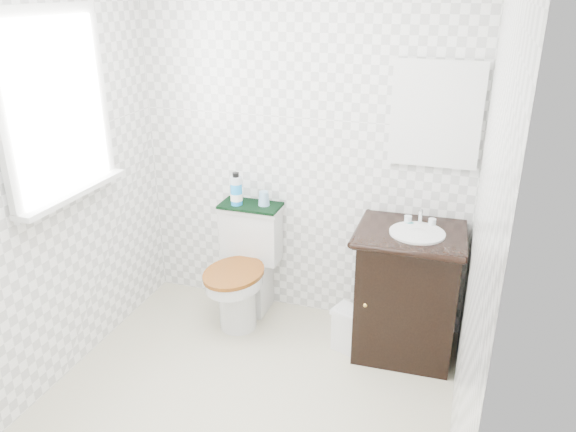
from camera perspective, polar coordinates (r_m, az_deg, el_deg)
The scene contains 14 objects.
floor at distance 3.20m, azimuth -5.48°, elevation -19.78°, with size 2.40×2.40×0.00m, color beige.
wall_back at distance 3.62m, azimuth 1.42°, elevation 7.33°, with size 2.40×2.40×0.00m, color white.
wall_front at distance 1.68m, azimuth -24.11°, elevation -14.07°, with size 2.40×2.40×0.00m, color white.
wall_left at distance 3.16m, azimuth -25.00°, elevation 2.89°, with size 2.40×2.40×0.00m, color white.
wall_right at distance 2.35m, azimuth 18.84°, elevation -2.55°, with size 2.40×2.40×0.00m, color white.
window at distance 3.23m, azimuth -22.67°, elevation 10.15°, with size 0.02×0.70×0.90m, color white.
mirror at distance 3.40m, azimuth 14.80°, elevation 9.94°, with size 0.50×0.02×0.60m, color silver.
toilet at distance 3.84m, azimuth -4.35°, elevation -5.66°, with size 0.42×0.64×0.77m.
vanity at distance 3.51m, azimuth 12.01°, elevation -7.34°, with size 0.63×0.55×0.92m.
trash_bin at distance 3.60m, azimuth 6.22°, elevation -11.34°, with size 0.24×0.22×0.29m.
towel at distance 3.76m, azimuth -3.84°, elevation 1.07°, with size 0.41×0.22×0.02m, color black.
mouthwash_bottle at distance 3.72m, azimuth -5.28°, elevation 2.64°, with size 0.08×0.08×0.22m.
cup at distance 3.72m, azimuth -2.47°, elevation 1.80°, with size 0.08×0.08×0.10m, color #7CA8CB.
soap_bar at distance 3.42m, azimuth 12.21°, elevation -0.69°, with size 0.07×0.04×0.02m, color #1A7B7D.
Camera 1 is at (1.01, -2.15, 2.14)m, focal length 35.00 mm.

